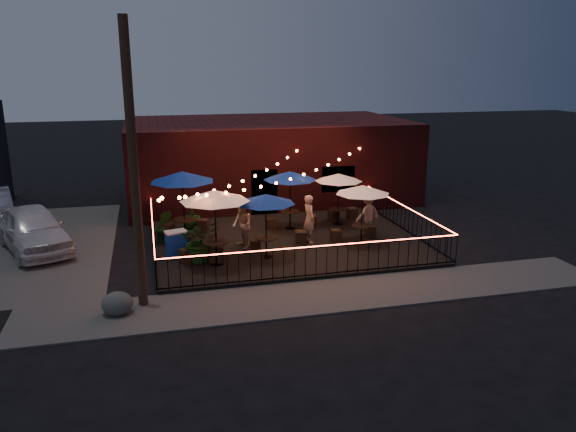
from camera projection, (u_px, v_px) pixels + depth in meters
name	position (u px, v px, depth m)	size (l,w,h in m)	color
ground	(300.00, 261.00, 19.97)	(110.00, 110.00, 0.00)	black
patio	(286.00, 242.00, 21.82)	(10.00, 8.00, 0.15)	black
sidewalk	(328.00, 295.00, 16.92)	(18.00, 2.50, 0.05)	#484743
brick_building	(267.00, 159.00, 29.03)	(14.00, 8.00, 4.00)	#3A0F12
utility_pole	(134.00, 170.00, 15.21)	(0.26, 0.26, 8.00)	#3A2917
fence_front	(316.00, 262.00, 17.93)	(10.00, 0.04, 1.04)	black
fence_left	(153.00, 237.00, 20.48)	(0.04, 8.00, 1.04)	black
fence_right	(405.00, 219.00, 22.85)	(0.04, 8.00, 1.04)	black
festoon_lights	(261.00, 183.00, 20.66)	(10.02, 8.72, 1.32)	#FF5B27
cafe_table_0	(215.00, 197.00, 18.57)	(2.82, 2.82, 2.59)	black
cafe_table_1	(182.00, 177.00, 21.14)	(3.03, 3.03, 2.71)	black
cafe_table_2	(266.00, 200.00, 19.35)	(2.75, 2.75, 2.29)	black
cafe_table_3	(290.00, 176.00, 22.76)	(2.67, 2.67, 2.41)	black
cafe_table_4	(363.00, 190.00, 20.91)	(2.23, 2.23, 2.26)	black
cafe_table_5	(339.00, 178.00, 23.42)	(2.53, 2.53, 2.20)	black
bistro_chair_0	(186.00, 256.00, 19.26)	(0.41, 0.41, 0.48)	black
bistro_chair_1	(217.00, 255.00, 19.32)	(0.43, 0.43, 0.51)	black
bistro_chair_2	(168.00, 230.00, 22.15)	(0.44, 0.44, 0.52)	black
bistro_chair_3	(203.00, 226.00, 22.87)	(0.42, 0.42, 0.50)	black
bistro_chair_4	(255.00, 245.00, 20.49)	(0.36, 0.36, 0.42)	black
bistro_chair_5	(301.00, 238.00, 21.27)	(0.42, 0.42, 0.50)	black
bistro_chair_6	(271.00, 224.00, 23.19)	(0.38, 0.38, 0.45)	black
bistro_chair_7	(311.00, 221.00, 23.64)	(0.36, 0.36, 0.42)	black
bistro_chair_8	(336.00, 236.00, 21.57)	(0.40, 0.40, 0.47)	black
bistro_chair_9	(370.00, 231.00, 22.18)	(0.37, 0.37, 0.44)	black
bistro_chair_10	(334.00, 216.00, 24.39)	(0.39, 0.39, 0.46)	black
bistro_chair_11	(352.00, 213.00, 24.78)	(0.40, 0.40, 0.48)	black
patron_a	(309.00, 219.00, 21.31)	(0.68, 0.44, 1.85)	tan
patron_b	(242.00, 225.00, 20.67)	(0.87, 0.67, 1.78)	tan
patron_c	(368.00, 213.00, 22.41)	(1.09, 0.63, 1.69)	#D6AF92
potted_shrub_a	(200.00, 240.00, 19.29)	(1.35, 1.17, 1.50)	#153F14
potted_shrub_b	(163.00, 226.00, 21.38)	(0.70, 0.56, 1.27)	#123A14
potted_shrub_c	(192.00, 214.00, 23.18)	(0.70, 0.70, 1.25)	#173C12
cooler	(177.00, 244.00, 19.76)	(0.84, 0.70, 0.96)	#1442B3
boulder	(117.00, 304.00, 15.56)	(0.88, 0.75, 0.69)	#4B4C46
car_white	(33.00, 229.00, 20.88)	(1.96, 4.87, 1.66)	white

